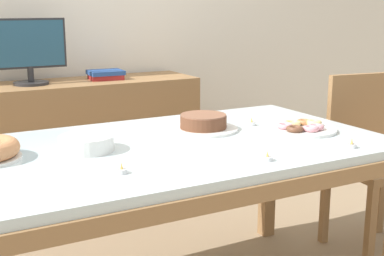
{
  "coord_description": "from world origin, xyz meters",
  "views": [
    {
      "loc": [
        -0.93,
        -1.88,
        1.3
      ],
      "look_at": [
        0.08,
        -0.02,
        0.81
      ],
      "focal_mm": 50.0,
      "sensor_mm": 36.0,
      "label": 1
    }
  ],
  "objects_px": {
    "plate_stack": "(86,143)",
    "cake_chocolate_round": "(203,124)",
    "pastry_platter": "(302,128)",
    "computer_monitor": "(29,52)",
    "tealight_near_front": "(267,158)",
    "book_stack": "(106,75)",
    "tealight_centre": "(352,145)",
    "tealight_right_edge": "(122,171)",
    "tealight_near_cakes": "(252,123)",
    "chair": "(371,154)"
  },
  "relations": [
    {
      "from": "plate_stack",
      "to": "cake_chocolate_round",
      "type": "bearing_deg",
      "value": 8.44
    },
    {
      "from": "cake_chocolate_round",
      "to": "pastry_platter",
      "type": "relative_size",
      "value": 1.03
    },
    {
      "from": "computer_monitor",
      "to": "cake_chocolate_round",
      "type": "bearing_deg",
      "value": -66.02
    },
    {
      "from": "tealight_near_front",
      "to": "computer_monitor",
      "type": "bearing_deg",
      "value": 105.8
    },
    {
      "from": "book_stack",
      "to": "plate_stack",
      "type": "xyz_separation_m",
      "value": [
        -0.52,
        -1.22,
        -0.1
      ]
    },
    {
      "from": "tealight_centre",
      "to": "computer_monitor",
      "type": "bearing_deg",
      "value": 117.42
    },
    {
      "from": "tealight_right_edge",
      "to": "tealight_near_front",
      "type": "distance_m",
      "value": 0.53
    },
    {
      "from": "computer_monitor",
      "to": "tealight_right_edge",
      "type": "relative_size",
      "value": 10.6
    },
    {
      "from": "cake_chocolate_round",
      "to": "tealight_near_front",
      "type": "relative_size",
      "value": 7.74
    },
    {
      "from": "plate_stack",
      "to": "pastry_platter",
      "type": "bearing_deg",
      "value": -8.28
    },
    {
      "from": "plate_stack",
      "to": "tealight_near_cakes",
      "type": "distance_m",
      "value": 0.81
    },
    {
      "from": "cake_chocolate_round",
      "to": "chair",
      "type": "bearing_deg",
      "value": -3.55
    },
    {
      "from": "tealight_right_edge",
      "to": "tealight_near_front",
      "type": "xyz_separation_m",
      "value": [
        0.51,
        -0.11,
        0.0
      ]
    },
    {
      "from": "chair",
      "to": "plate_stack",
      "type": "xyz_separation_m",
      "value": [
        -1.56,
        -0.02,
        0.26
      ]
    },
    {
      "from": "cake_chocolate_round",
      "to": "tealight_near_cakes",
      "type": "xyz_separation_m",
      "value": [
        0.25,
        -0.02,
        -0.02
      ]
    },
    {
      "from": "computer_monitor",
      "to": "tealight_centre",
      "type": "relative_size",
      "value": 10.6
    },
    {
      "from": "chair",
      "to": "pastry_platter",
      "type": "distance_m",
      "value": 0.68
    },
    {
      "from": "plate_stack",
      "to": "tealight_near_cakes",
      "type": "height_order",
      "value": "plate_stack"
    },
    {
      "from": "pastry_platter",
      "to": "computer_monitor",
      "type": "bearing_deg",
      "value": 123.16
    },
    {
      "from": "plate_stack",
      "to": "computer_monitor",
      "type": "bearing_deg",
      "value": 87.11
    },
    {
      "from": "chair",
      "to": "tealight_near_cakes",
      "type": "distance_m",
      "value": 0.79
    },
    {
      "from": "chair",
      "to": "computer_monitor",
      "type": "distance_m",
      "value": 1.98
    },
    {
      "from": "pastry_platter",
      "to": "tealight_centre",
      "type": "relative_size",
      "value": 7.54
    },
    {
      "from": "tealight_right_edge",
      "to": "pastry_platter",
      "type": "bearing_deg",
      "value": 11.64
    },
    {
      "from": "tealight_near_front",
      "to": "tealight_centre",
      "type": "bearing_deg",
      "value": -1.94
    },
    {
      "from": "book_stack",
      "to": "tealight_near_front",
      "type": "distance_m",
      "value": 1.66
    },
    {
      "from": "computer_monitor",
      "to": "book_stack",
      "type": "relative_size",
      "value": 1.97
    },
    {
      "from": "cake_chocolate_round",
      "to": "tealight_near_front",
      "type": "bearing_deg",
      "value": -93.79
    },
    {
      "from": "chair",
      "to": "tealight_near_front",
      "type": "height_order",
      "value": "chair"
    },
    {
      "from": "pastry_platter",
      "to": "tealight_centre",
      "type": "xyz_separation_m",
      "value": [
        -0.02,
        -0.32,
        -0.0
      ]
    },
    {
      "from": "cake_chocolate_round",
      "to": "tealight_centre",
      "type": "bearing_deg",
      "value": -55.99
    },
    {
      "from": "computer_monitor",
      "to": "book_stack",
      "type": "xyz_separation_m",
      "value": [
        0.45,
        0.0,
        -0.16
      ]
    },
    {
      "from": "computer_monitor",
      "to": "book_stack",
      "type": "bearing_deg",
      "value": 0.18
    },
    {
      "from": "tealight_near_cakes",
      "to": "tealight_near_front",
      "type": "xyz_separation_m",
      "value": [
        -0.28,
        -0.5,
        0.0
      ]
    },
    {
      "from": "book_stack",
      "to": "plate_stack",
      "type": "height_order",
      "value": "book_stack"
    },
    {
      "from": "plate_stack",
      "to": "tealight_right_edge",
      "type": "height_order",
      "value": "plate_stack"
    },
    {
      "from": "book_stack",
      "to": "tealight_near_front",
      "type": "xyz_separation_m",
      "value": [
        0.01,
        -1.66,
        -0.12
      ]
    },
    {
      "from": "chair",
      "to": "cake_chocolate_round",
      "type": "bearing_deg",
      "value": 176.45
    },
    {
      "from": "cake_chocolate_round",
      "to": "computer_monitor",
      "type": "bearing_deg",
      "value": 113.98
    },
    {
      "from": "pastry_platter",
      "to": "tealight_right_edge",
      "type": "distance_m",
      "value": 0.95
    },
    {
      "from": "plate_stack",
      "to": "tealight_centre",
      "type": "distance_m",
      "value": 1.03
    },
    {
      "from": "book_stack",
      "to": "cake_chocolate_round",
      "type": "height_order",
      "value": "book_stack"
    },
    {
      "from": "computer_monitor",
      "to": "plate_stack",
      "type": "xyz_separation_m",
      "value": [
        -0.06,
        -1.21,
        -0.26
      ]
    },
    {
      "from": "computer_monitor",
      "to": "tealight_near_front",
      "type": "relative_size",
      "value": 10.6
    },
    {
      "from": "chair",
      "to": "tealight_right_edge",
      "type": "bearing_deg",
      "value": -167.21
    },
    {
      "from": "pastry_platter",
      "to": "tealight_right_edge",
      "type": "xyz_separation_m",
      "value": [
        -0.93,
        -0.19,
        -0.0
      ]
    },
    {
      "from": "plate_stack",
      "to": "tealight_near_front",
      "type": "xyz_separation_m",
      "value": [
        0.53,
        -0.44,
        -0.02
      ]
    },
    {
      "from": "chair",
      "to": "pastry_platter",
      "type": "xyz_separation_m",
      "value": [
        -0.62,
        -0.16,
        0.24
      ]
    },
    {
      "from": "computer_monitor",
      "to": "tealight_centre",
      "type": "height_order",
      "value": "computer_monitor"
    },
    {
      "from": "computer_monitor",
      "to": "tealight_near_cakes",
      "type": "height_order",
      "value": "computer_monitor"
    }
  ]
}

